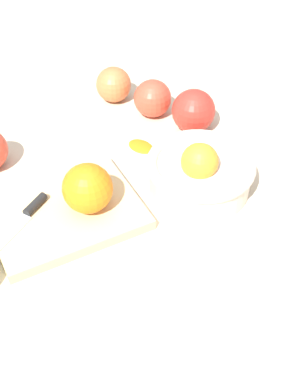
{
  "coord_description": "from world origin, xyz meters",
  "views": [
    {
      "loc": [
        0.33,
        0.55,
        0.59
      ],
      "look_at": [
        -0.04,
        0.09,
        0.04
      ],
      "focal_mm": 49.19,
      "sensor_mm": 36.0,
      "label": 1
    }
  ],
  "objects": [
    {
      "name": "cutting_board",
      "position": [
        0.06,
        0.02,
        0.01
      ],
      "size": [
        0.26,
        0.22,
        0.02
      ],
      "primitive_type": "cube",
      "rotation": [
        0.0,
        0.0,
        -0.21
      ],
      "color": "#DBB77F",
      "rests_on": "ground_plane"
    },
    {
      "name": "citrus_peel",
      "position": [
        -0.14,
        -0.04,
        0.0
      ],
      "size": [
        0.04,
        0.06,
        0.01
      ],
      "primitive_type": "ellipsoid",
      "rotation": [
        0.0,
        0.0,
        4.86
      ],
      "color": "orange",
      "rests_on": "ground_plane"
    },
    {
      "name": "apple_front_left",
      "position": [
        -0.2,
        -0.19,
        0.04
      ],
      "size": [
        0.07,
        0.07,
        0.07
      ],
      "primitive_type": "sphere",
      "color": "#CC6638",
      "rests_on": "ground_plane"
    },
    {
      "name": "bowl",
      "position": [
        -0.15,
        0.11,
        0.04
      ],
      "size": [
        0.18,
        0.18,
        0.1
      ],
      "color": "beige",
      "rests_on": "ground_plane"
    },
    {
      "name": "apple_front_left_2",
      "position": [
        -0.23,
        -0.11,
        0.04
      ],
      "size": [
        0.07,
        0.07,
        0.07
      ],
      "primitive_type": "sphere",
      "color": "#D6422D",
      "rests_on": "ground_plane"
    },
    {
      "name": "knife",
      "position": [
        0.12,
        0.0,
        0.02
      ],
      "size": [
        0.15,
        0.07,
        0.01
      ],
      "color": "silver",
      "rests_on": "cutting_board"
    },
    {
      "name": "orange_on_board",
      "position": [
        0.03,
        0.04,
        0.06
      ],
      "size": [
        0.08,
        0.08,
        0.08
      ],
      "primitive_type": "sphere",
      "color": "orange",
      "rests_on": "cutting_board"
    },
    {
      "name": "apple_mid_left",
      "position": [
        -0.25,
        -0.02,
        0.04
      ],
      "size": [
        0.08,
        0.08,
        0.08
      ],
      "primitive_type": "sphere",
      "color": "red",
      "rests_on": "ground_plane"
    },
    {
      "name": "ground_plane",
      "position": [
        0.0,
        0.0,
        0.0
      ],
      "size": [
        2.4,
        2.4,
        0.0
      ],
      "primitive_type": "plane",
      "color": "beige"
    }
  ]
}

